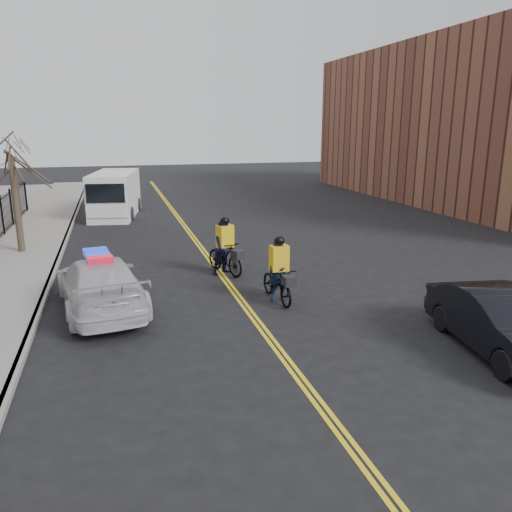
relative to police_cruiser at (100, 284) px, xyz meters
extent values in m
plane|color=black|center=(4.21, -2.14, -0.80)|extent=(120.00, 120.00, 0.00)
cube|color=yellow|center=(4.13, 5.86, -0.80)|extent=(0.10, 60.00, 0.01)
cube|color=yellow|center=(4.29, 5.86, -0.80)|extent=(0.10, 60.00, 0.01)
cube|color=gray|center=(-3.29, 5.86, -0.73)|extent=(3.00, 60.00, 0.15)
cube|color=gray|center=(-1.79, 5.86, -0.73)|extent=(0.20, 60.00, 0.15)
cube|color=brown|center=(26.21, 15.86, 4.70)|extent=(12.00, 30.00, 11.00)
cylinder|color=#3A2B22|center=(-3.39, 7.86, 1.35)|extent=(0.28, 0.28, 4.00)
imported|color=silver|center=(0.00, 0.00, -0.01)|extent=(3.02, 5.75, 1.59)
cube|color=#0C26CC|center=(0.00, 0.00, 0.87)|extent=(0.87, 1.54, 0.16)
imported|color=black|center=(9.32, -5.73, -0.04)|extent=(2.23, 4.80, 1.52)
cube|color=white|center=(0.66, 16.70, 0.52)|extent=(3.29, 6.50, 2.64)
cube|color=white|center=(0.21, 14.04, 0.29)|extent=(2.36, 1.28, 1.38)
cube|color=black|center=(0.13, 13.58, 0.98)|extent=(2.06, 0.46, 1.03)
cylinder|color=black|center=(-0.73, 15.07, -0.40)|extent=(0.42, 0.84, 0.80)
cylinder|color=black|center=(1.43, 14.71, -0.40)|extent=(0.42, 0.84, 0.80)
cylinder|color=black|center=(-0.12, 18.69, -0.40)|extent=(0.42, 0.84, 0.80)
cylinder|color=black|center=(2.04, 18.33, -0.40)|extent=(0.42, 0.84, 0.80)
imported|color=black|center=(5.37, -0.74, -0.24)|extent=(0.92, 2.19, 1.12)
imported|color=black|center=(5.37, -0.74, 0.16)|extent=(0.74, 0.52, 1.92)
cube|color=yellow|center=(5.37, -0.74, 0.58)|extent=(0.58, 0.42, 0.81)
sphere|color=black|center=(5.37, -0.74, 1.13)|extent=(0.32, 0.32, 0.32)
cube|color=black|center=(5.43, -1.48, 0.07)|extent=(0.38, 0.43, 0.30)
imported|color=black|center=(4.39, 2.60, -0.16)|extent=(1.36, 2.21, 1.29)
imported|color=black|center=(4.39, 2.60, 0.19)|extent=(1.18, 1.06, 1.99)
cube|color=yellow|center=(4.39, 2.60, 0.63)|extent=(0.67, 0.57, 0.84)
sphere|color=black|center=(4.39, 2.60, 1.20)|extent=(0.33, 0.33, 0.33)
cube|color=black|center=(4.68, 1.88, 0.10)|extent=(0.49, 0.52, 0.31)
camera|label=1|loc=(0.58, -14.89, 4.55)|focal=35.00mm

